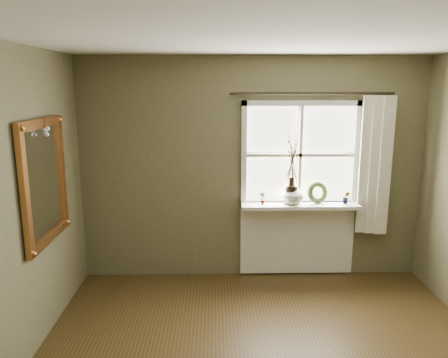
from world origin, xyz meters
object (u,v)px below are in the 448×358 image
gilt_mirror (45,181)px  wreath (317,195)px  dark_jug (291,195)px  cream_vase (293,193)px

gilt_mirror → wreath: bearing=21.2°
wreath → dark_jug: bearing=168.9°
dark_jug → wreath: 0.32m
cream_vase → gilt_mirror: size_ratio=0.23×
dark_jug → wreath: wreath is taller
dark_jug → cream_vase: cream_vase is taller
dark_jug → wreath: bearing=7.2°
cream_vase → dark_jug: bearing=180.0°
dark_jug → gilt_mirror: (-2.41, -1.02, 0.40)m
dark_jug → gilt_mirror: size_ratio=0.20×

